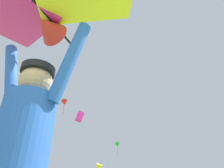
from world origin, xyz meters
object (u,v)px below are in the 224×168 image
kite_flyer_person (17,168)px  distant_kite_green_low_right (117,145)px  distant_kite_magenta_low_left (80,117)px  distant_kite_red_mid_left (64,103)px  held_stunt_kite (45,10)px

kite_flyer_person → distant_kite_green_low_right: 33.25m
distant_kite_magenta_low_left → distant_kite_red_mid_left: bearing=135.1°
held_stunt_kite → distant_kite_magenta_low_left: size_ratio=1.46×
kite_flyer_person → distant_kite_red_mid_left: bearing=115.7°
distant_kite_red_mid_left → held_stunt_kite: bearing=-64.4°
distant_kite_green_low_right → distant_kite_magenta_low_left: bearing=-97.9°
distant_kite_magenta_low_left → kite_flyer_person: bearing=-69.8°
held_stunt_kite → distant_kite_green_low_right: bearing=98.6°
distant_kite_red_mid_left → distant_kite_magenta_low_left: bearing=-44.9°
kite_flyer_person → distant_kite_red_mid_left: size_ratio=0.86×
distant_kite_green_low_right → distant_kite_magenta_low_left: size_ratio=1.73×
distant_kite_magenta_low_left → distant_kite_green_low_right: bearing=82.1°
held_stunt_kite → distant_kite_magenta_low_left: bearing=110.1°
distant_kite_green_low_right → distant_kite_magenta_low_left: 13.85m
distant_kite_green_low_right → distant_kite_magenta_low_left: distant_kite_magenta_low_left is taller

